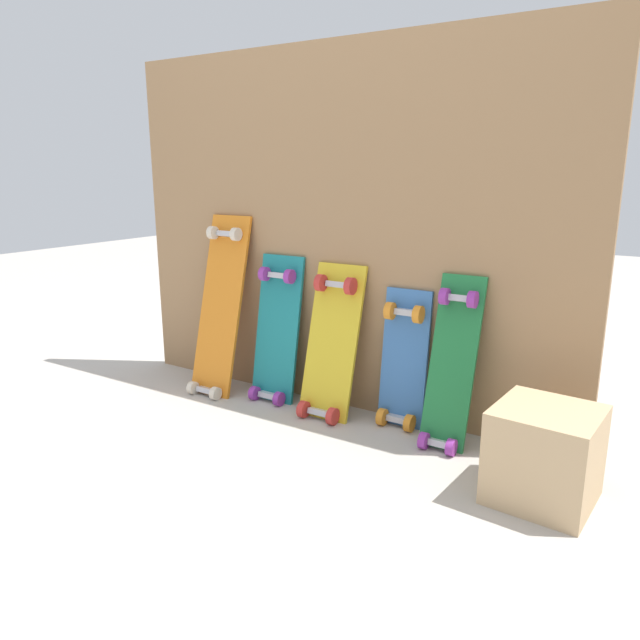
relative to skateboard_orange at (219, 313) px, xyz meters
name	(u,v)px	position (x,y,z in m)	size (l,w,h in m)	color
ground_plane	(328,406)	(0.55, 0.08, -0.37)	(12.00, 12.00, 0.00)	#B2AAA0
plywood_wall_panel	(337,233)	(0.55, 0.15, 0.39)	(2.13, 0.04, 1.52)	#99724C
skateboard_orange	(219,313)	(0.00, 0.00, 0.00)	(0.22, 0.28, 0.88)	orange
skateboard_teal	(276,336)	(0.29, 0.05, -0.08)	(0.22, 0.19, 0.72)	#197A7F
skateboard_yellow	(331,349)	(0.59, 0.02, -0.09)	(0.23, 0.25, 0.70)	gold
skateboard_blue	(403,366)	(0.90, 0.08, -0.12)	(0.19, 0.14, 0.62)	#386BAD
skateboard_green	(451,371)	(1.12, 0.01, -0.09)	(0.17, 0.25, 0.70)	#1E7238
wooden_crate	(544,455)	(1.52, -0.22, -0.22)	(0.30, 0.30, 0.30)	tan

